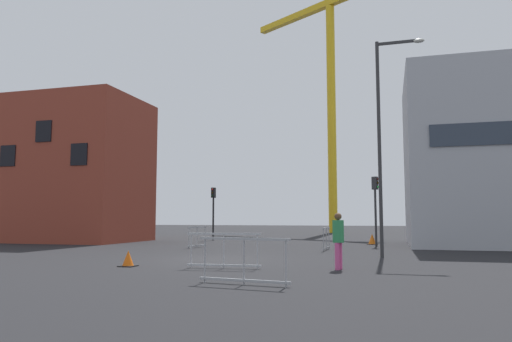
{
  "coord_description": "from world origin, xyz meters",
  "views": [
    {
      "loc": [
        6.41,
        -17.1,
        1.54
      ],
      "look_at": [
        0.0,
        5.87,
        3.86
      ],
      "focal_mm": 33.88,
      "sensor_mm": 36.0,
      "label": 1
    }
  ],
  "objects_px": {
    "construction_crane": "(329,78)",
    "traffic_light_crosswalk": "(213,205)",
    "traffic_cone_striped": "(128,259)",
    "traffic_cone_orange": "(372,240)",
    "streetlamp_tall": "(384,130)",
    "traffic_light_island": "(375,199)",
    "pedestrian_walking": "(338,237)"
  },
  "relations": [
    {
      "from": "construction_crane",
      "to": "traffic_cone_striped",
      "type": "height_order",
      "value": "construction_crane"
    },
    {
      "from": "traffic_light_crosswalk",
      "to": "pedestrian_walking",
      "type": "xyz_separation_m",
      "value": [
        10.25,
        -16.57,
        -1.47
      ]
    },
    {
      "from": "construction_crane",
      "to": "pedestrian_walking",
      "type": "height_order",
      "value": "construction_crane"
    },
    {
      "from": "streetlamp_tall",
      "to": "traffic_light_crosswalk",
      "type": "relative_size",
      "value": 2.39
    },
    {
      "from": "traffic_light_island",
      "to": "traffic_cone_striped",
      "type": "bearing_deg",
      "value": -118.53
    },
    {
      "from": "streetlamp_tall",
      "to": "traffic_cone_orange",
      "type": "bearing_deg",
      "value": 95.6
    },
    {
      "from": "construction_crane",
      "to": "traffic_cone_orange",
      "type": "distance_m",
      "value": 27.17
    },
    {
      "from": "traffic_light_crosswalk",
      "to": "traffic_cone_striped",
      "type": "relative_size",
      "value": 7.18
    },
    {
      "from": "construction_crane",
      "to": "pedestrian_walking",
      "type": "bearing_deg",
      "value": -82.85
    },
    {
      "from": "streetlamp_tall",
      "to": "traffic_cone_orange",
      "type": "height_order",
      "value": "streetlamp_tall"
    },
    {
      "from": "traffic_light_island",
      "to": "traffic_cone_striped",
      "type": "height_order",
      "value": "traffic_light_island"
    },
    {
      "from": "construction_crane",
      "to": "traffic_light_crosswalk",
      "type": "xyz_separation_m",
      "value": [
        -5.78,
        -19.01,
        -13.86
      ]
    },
    {
      "from": "pedestrian_walking",
      "to": "traffic_cone_striped",
      "type": "relative_size",
      "value": 3.35
    },
    {
      "from": "streetlamp_tall",
      "to": "traffic_cone_striped",
      "type": "relative_size",
      "value": 17.19
    },
    {
      "from": "traffic_light_crosswalk",
      "to": "construction_crane",
      "type": "bearing_deg",
      "value": 73.08
    },
    {
      "from": "construction_crane",
      "to": "traffic_light_island",
      "type": "distance_m",
      "value": 27.35
    },
    {
      "from": "traffic_cone_striped",
      "to": "construction_crane",
      "type": "bearing_deg",
      "value": 86.74
    },
    {
      "from": "construction_crane",
      "to": "traffic_cone_striped",
      "type": "bearing_deg",
      "value": -93.26
    },
    {
      "from": "construction_crane",
      "to": "streetlamp_tall",
      "type": "relative_size",
      "value": 2.9
    },
    {
      "from": "traffic_light_crosswalk",
      "to": "traffic_cone_striped",
      "type": "distance_m",
      "value": 17.96
    },
    {
      "from": "traffic_cone_striped",
      "to": "traffic_cone_orange",
      "type": "relative_size",
      "value": 0.82
    },
    {
      "from": "streetlamp_tall",
      "to": "traffic_cone_orange",
      "type": "relative_size",
      "value": 14.07
    },
    {
      "from": "streetlamp_tall",
      "to": "pedestrian_walking",
      "type": "distance_m",
      "value": 6.5
    },
    {
      "from": "traffic_cone_striped",
      "to": "pedestrian_walking",
      "type": "bearing_deg",
      "value": 7.54
    },
    {
      "from": "traffic_cone_orange",
      "to": "construction_crane",
      "type": "bearing_deg",
      "value": 102.95
    },
    {
      "from": "traffic_cone_orange",
      "to": "traffic_cone_striped",
      "type": "bearing_deg",
      "value": -114.9
    },
    {
      "from": "traffic_light_crosswalk",
      "to": "traffic_cone_orange",
      "type": "relative_size",
      "value": 5.88
    },
    {
      "from": "traffic_light_island",
      "to": "traffic_cone_orange",
      "type": "distance_m",
      "value": 2.84
    },
    {
      "from": "construction_crane",
      "to": "traffic_cone_striped",
      "type": "xyz_separation_m",
      "value": [
        -2.08,
        -36.45,
        -16.08
      ]
    },
    {
      "from": "traffic_light_island",
      "to": "traffic_cone_orange",
      "type": "xyz_separation_m",
      "value": [
        -0.28,
        1.68,
        -2.27
      ]
    },
    {
      "from": "traffic_light_island",
      "to": "traffic_cone_striped",
      "type": "xyz_separation_m",
      "value": [
        -7.28,
        -13.39,
        -2.33
      ]
    },
    {
      "from": "construction_crane",
      "to": "traffic_light_crosswalk",
      "type": "bearing_deg",
      "value": -106.92
    }
  ]
}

